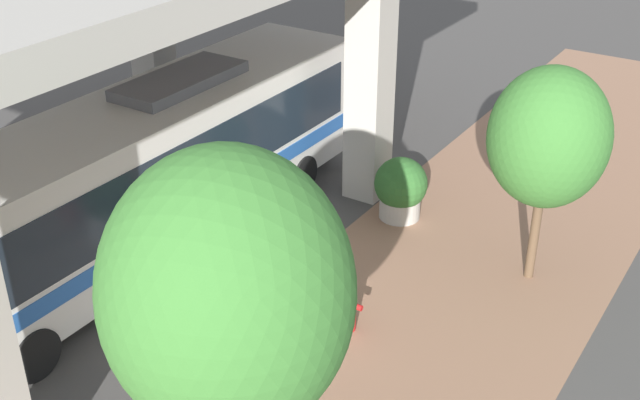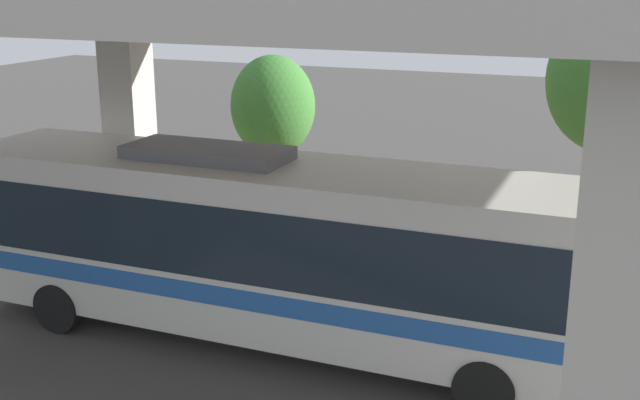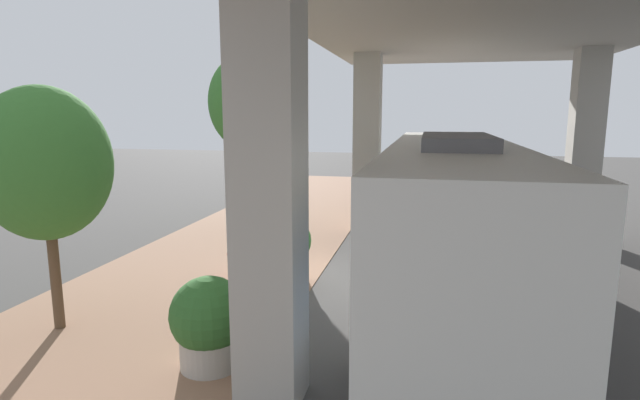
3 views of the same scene
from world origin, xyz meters
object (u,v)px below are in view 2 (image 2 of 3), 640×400
at_px(bus, 268,241).
at_px(street_tree_near, 273,106).
at_px(fire_hydrant, 368,235).
at_px(street_tree_far, 609,80).
at_px(planter_front, 345,239).
at_px(planter_middle, 187,220).

bearing_deg(bus, street_tree_near, -155.16).
bearing_deg(fire_hydrant, street_tree_far, 106.19).
distance_m(bus, planter_front, 4.05).
bearing_deg(planter_front, planter_middle, -90.58).
xyz_separation_m(planter_front, street_tree_far, (-2.81, 5.35, 3.63)).
distance_m(fire_hydrant, planter_middle, 4.59).
height_order(bus, fire_hydrant, bus).
bearing_deg(fire_hydrant, planter_front, -5.61).
bearing_deg(street_tree_near, street_tree_far, 85.24).
distance_m(planter_middle, street_tree_far, 10.69).
height_order(planter_front, street_tree_near, street_tree_near).
height_order(street_tree_near, street_tree_far, street_tree_far).
bearing_deg(street_tree_far, street_tree_near, -94.76).
bearing_deg(fire_hydrant, planter_middle, -74.18).
xyz_separation_m(planter_front, planter_middle, (-0.04, -4.28, -0.07)).
xyz_separation_m(street_tree_near, street_tree_far, (0.74, 8.86, 1.27)).
distance_m(planter_front, planter_middle, 4.28).
bearing_deg(bus, planter_front, 178.90).
relative_size(street_tree_near, street_tree_far, 0.75).
height_order(fire_hydrant, planter_middle, planter_middle).
relative_size(bus, planter_front, 7.28).
xyz_separation_m(bus, planter_front, (-3.88, 0.07, -1.17)).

